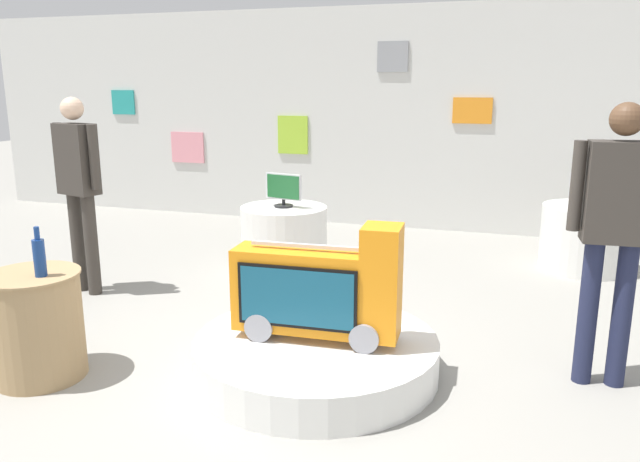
% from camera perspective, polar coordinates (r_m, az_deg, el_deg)
% --- Properties ---
extents(ground_plane, '(30.00, 30.00, 0.00)m').
position_cam_1_polar(ground_plane, '(4.25, -4.49, -13.17)').
color(ground_plane, gray).
extents(back_wall_display, '(12.82, 0.13, 2.88)m').
position_cam_1_polar(back_wall_display, '(8.28, 7.62, 10.18)').
color(back_wall_display, silver).
rests_on(back_wall_display, ground).
extents(main_display_pedestal, '(1.63, 1.63, 0.25)m').
position_cam_1_polar(main_display_pedestal, '(4.23, -0.35, -11.41)').
color(main_display_pedestal, silver).
rests_on(main_display_pedestal, ground).
extents(novelty_firetruck_tv, '(1.11, 0.38, 0.79)m').
position_cam_1_polar(novelty_firetruck_tv, '(4.04, -0.09, -5.68)').
color(novelty_firetruck_tv, gray).
rests_on(novelty_firetruck_tv, main_display_pedestal).
extents(display_pedestal_left_rear, '(0.89, 0.89, 0.67)m').
position_cam_1_polar(display_pedestal_left_rear, '(6.38, -3.33, -0.72)').
color(display_pedestal_left_rear, silver).
rests_on(display_pedestal_left_rear, ground).
extents(tv_on_left_rear, '(0.41, 0.19, 0.34)m').
position_cam_1_polar(tv_on_left_rear, '(6.27, -3.40, 3.87)').
color(tv_on_left_rear, black).
rests_on(tv_on_left_rear, display_pedestal_left_rear).
extents(display_pedestal_center_rear, '(0.87, 0.87, 0.67)m').
position_cam_1_polar(display_pedestal_center_rear, '(6.97, 23.20, -0.60)').
color(display_pedestal_center_rear, silver).
rests_on(display_pedestal_center_rear, ground).
extents(tv_on_center_rear, '(0.38, 0.19, 0.33)m').
position_cam_1_polar(tv_on_center_rear, '(6.87, 23.61, 3.61)').
color(tv_on_center_rear, black).
rests_on(tv_on_center_rear, display_pedestal_center_rear).
extents(side_table_round, '(0.61, 0.61, 0.72)m').
position_cam_1_polar(side_table_round, '(4.48, -24.72, -7.85)').
color(side_table_round, '#9E7F56').
rests_on(side_table_round, ground).
extents(bottle_on_side_table, '(0.07, 0.07, 0.32)m').
position_cam_1_polar(bottle_on_side_table, '(4.25, -24.51, -2.15)').
color(bottle_on_side_table, navy).
rests_on(bottle_on_side_table, side_table_round).
extents(shopper_browsing_near_truck, '(0.54, 0.29, 1.79)m').
position_cam_1_polar(shopper_browsing_near_truck, '(5.97, -21.41, 4.39)').
color(shopper_browsing_near_truck, '#38332D').
rests_on(shopper_browsing_near_truck, ground).
extents(shopper_browsing_rear, '(0.56, 0.23, 1.80)m').
position_cam_1_polar(shopper_browsing_rear, '(4.19, 25.60, 0.56)').
color(shopper_browsing_rear, '#1E233F').
rests_on(shopper_browsing_rear, ground).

